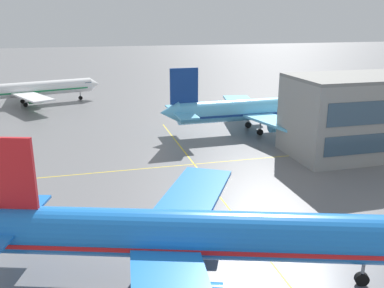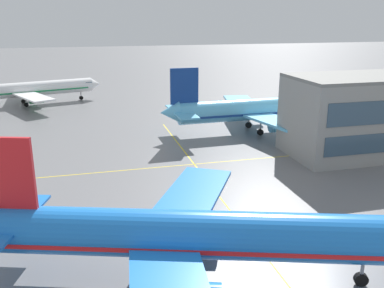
# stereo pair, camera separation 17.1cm
# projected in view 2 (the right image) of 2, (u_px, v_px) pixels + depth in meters

# --- Properties ---
(airliner_front_gate) EXTENTS (38.30, 32.73, 12.18)m
(airliner_front_gate) POSITION_uv_depth(u_px,v_px,m) (191.00, 235.00, 33.93)
(airliner_front_gate) COLOR blue
(airliner_front_gate) RESTS_ON ground
(airliner_second_row) EXTENTS (40.17, 34.72, 12.51)m
(airliner_second_row) POSITION_uv_depth(u_px,v_px,m) (263.00, 109.00, 79.29)
(airliner_second_row) COLOR #5BB7E5
(airliner_second_row) RESTS_ON ground
(airliner_third_row) EXTENTS (35.18, 29.96, 11.08)m
(airliner_third_row) POSITION_uv_depth(u_px,v_px,m) (29.00, 89.00, 103.45)
(airliner_third_row) COLOR white
(airliner_third_row) RESTS_ON ground
(taxiway_markings) EXTENTS (134.80, 90.82, 0.01)m
(taxiway_markings) POSITION_uv_depth(u_px,v_px,m) (245.00, 229.00, 43.32)
(taxiway_markings) COLOR yellow
(taxiway_markings) RESTS_ON ground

